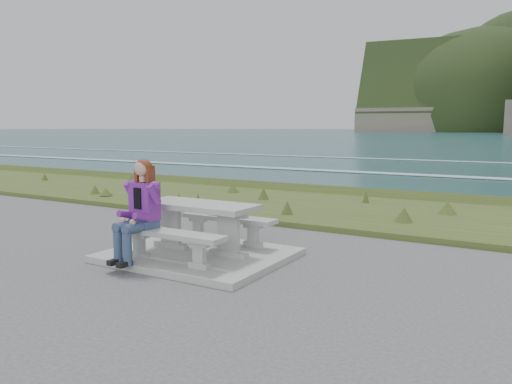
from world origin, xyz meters
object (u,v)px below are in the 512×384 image
at_px(bench_landward, 168,238).
at_px(seated_woman, 137,224).
at_px(bench_seaward, 225,222).
at_px(picnic_table, 198,214).

bearing_deg(bench_landward, seated_woman, -163.13).
distance_m(bench_landward, seated_woman, 0.50).
bearing_deg(bench_seaward, picnic_table, -90.00).
bearing_deg(picnic_table, bench_landward, -90.00).
bearing_deg(picnic_table, seated_woman, -118.21).
xyz_separation_m(bench_seaward, seated_woman, (-0.45, -1.54, 0.18)).
relative_size(picnic_table, bench_seaward, 1.00).
xyz_separation_m(picnic_table, seated_woman, (-0.45, -0.84, -0.06)).
height_order(bench_landward, bench_seaward, same).
distance_m(picnic_table, seated_woman, 0.95).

